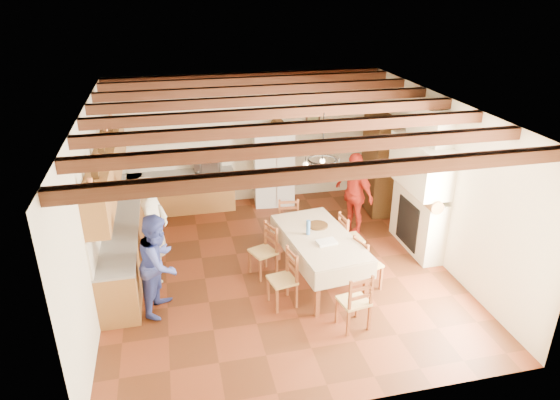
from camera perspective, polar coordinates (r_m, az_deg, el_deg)
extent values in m
cube|color=#4A2311|center=(9.19, -0.19, -7.99)|extent=(6.00, 6.50, 0.02)
cube|color=white|center=(8.00, -0.22, 10.63)|extent=(6.00, 6.50, 0.02)
cube|color=#ECE3C5|center=(11.49, -3.81, 7.01)|extent=(6.00, 0.02, 3.00)
cube|color=#ECE3C5|center=(5.76, 7.11, -12.09)|extent=(6.00, 0.02, 3.00)
cube|color=#ECE3C5|center=(8.41, -20.64, -1.21)|extent=(0.02, 6.50, 3.00)
cube|color=#ECE3C5|center=(9.56, 17.70, 2.25)|extent=(0.02, 6.50, 3.00)
cube|color=brown|center=(9.77, -17.29, -4.13)|extent=(0.60, 4.30, 0.86)
cube|color=brown|center=(11.45, -11.08, 0.81)|extent=(2.30, 0.60, 0.86)
cube|color=gray|center=(9.58, -17.62, -1.76)|extent=(0.62, 4.30, 0.04)
cube|color=gray|center=(11.28, -11.26, 2.91)|extent=(2.34, 0.62, 0.04)
cube|color=white|center=(9.48, -19.56, -0.17)|extent=(0.03, 4.30, 0.60)
cube|color=white|center=(11.44, -11.46, 4.90)|extent=(2.30, 0.03, 0.60)
cube|color=brown|center=(9.23, -19.14, 3.60)|extent=(0.35, 4.20, 0.70)
cube|color=#2F2115|center=(11.70, 3.77, 9.11)|extent=(0.34, 0.03, 0.42)
cube|color=silver|center=(11.50, -0.77, 3.89)|extent=(0.96, 0.81, 1.79)
cube|color=beige|center=(8.47, 4.54, -4.24)|extent=(1.28, 2.15, 0.05)
cube|color=brown|center=(7.84, 4.30, -10.59)|extent=(0.08, 0.08, 0.84)
cube|color=brown|center=(8.17, 9.81, -9.33)|extent=(0.08, 0.08, 0.84)
cube|color=brown|center=(9.28, -0.22, -4.56)|extent=(0.08, 0.08, 0.84)
cube|color=brown|center=(9.56, 4.56, -3.72)|extent=(0.08, 0.08, 0.84)
torus|color=black|center=(7.90, 4.87, 4.61)|extent=(0.47, 0.47, 0.03)
imported|color=silver|center=(8.78, -14.16, -3.21)|extent=(0.65, 0.80, 1.91)
imported|color=#3C4AA9|center=(8.00, -13.62, -7.06)|extent=(0.87, 0.98, 1.66)
imported|color=red|center=(10.22, 8.41, 0.76)|extent=(0.79, 1.10, 1.73)
imported|color=silver|center=(11.24, -8.24, 4.04)|extent=(0.64, 0.49, 0.32)
imported|color=#321C0E|center=(11.20, -0.32, 8.99)|extent=(0.35, 0.35, 0.31)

